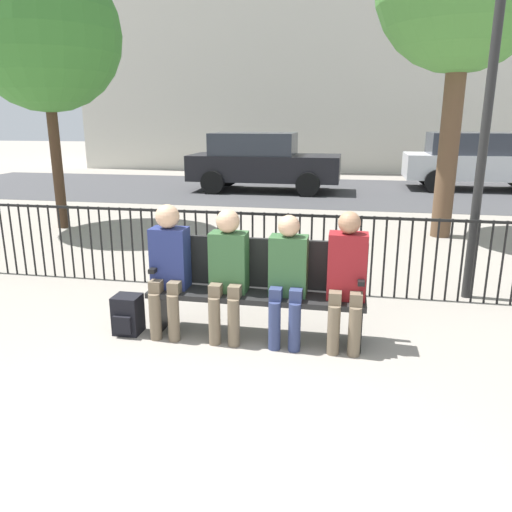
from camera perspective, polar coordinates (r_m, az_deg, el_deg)
name	(u,v)px	position (r m, az deg, el deg)	size (l,w,h in m)	color
ground_plane	(192,481)	(3.17, -7.37, -24.10)	(80.00, 80.00, 0.00)	gray
park_bench	(258,284)	(4.71, 0.19, -3.24)	(2.02, 0.45, 0.92)	black
seated_person_0	(169,263)	(4.75, -9.96, -0.75)	(0.34, 0.39, 1.25)	brown
seated_person_1	(228,268)	(4.59, -3.24, -1.34)	(0.34, 0.39, 1.23)	brown
seated_person_2	(288,274)	(4.49, 3.64, -2.02)	(0.34, 0.39, 1.19)	navy
seated_person_3	(347,274)	(4.46, 10.34, -2.05)	(0.34, 0.39, 1.24)	brown
backpack	(128,315)	(4.99, -14.45, -6.52)	(0.25, 0.27, 0.38)	black
fence_railing	(276,245)	(5.91, 2.31, 1.23)	(9.01, 0.03, 0.95)	black
tree_0	(43,33)	(10.12, -23.14, 22.35)	(2.67, 2.67, 4.77)	#422D1E
lamp_post	(491,82)	(6.02, 25.27, 17.53)	(0.28, 0.28, 3.58)	black
street_surface	(321,191)	(14.47, 7.44, 7.36)	(24.00, 6.00, 0.01)	#3D3D3F
parked_car_0	(478,160)	(15.90, 23.99, 9.95)	(4.20, 1.94, 1.62)	silver
parked_car_1	(262,161)	(14.34, 0.66, 10.79)	(4.20, 1.94, 1.62)	black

